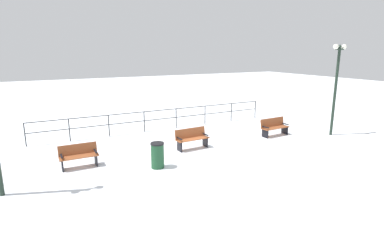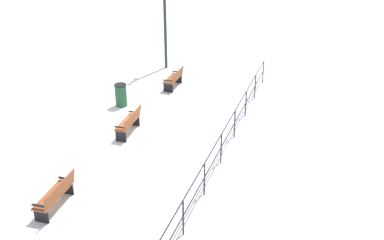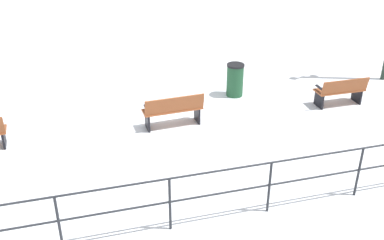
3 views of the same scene
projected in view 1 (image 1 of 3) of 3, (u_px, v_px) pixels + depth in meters
ground_plane at (192, 148)px, 13.89m from camera, size 80.00×80.00×0.00m
bench_nearest at (79, 156)px, 11.56m from camera, size 0.56×1.43×0.88m
bench_second at (192, 138)px, 13.75m from camera, size 0.59×1.59×0.93m
bench_third at (274, 127)px, 15.94m from camera, size 0.62×1.64×0.91m
lamppost_middle at (337, 77)px, 15.45m from camera, size 0.26×0.88×4.73m
waterfront_railing at (161, 116)px, 17.05m from camera, size 0.05×13.64×1.14m
trash_bin at (158, 155)px, 11.48m from camera, size 0.52×0.52×1.00m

